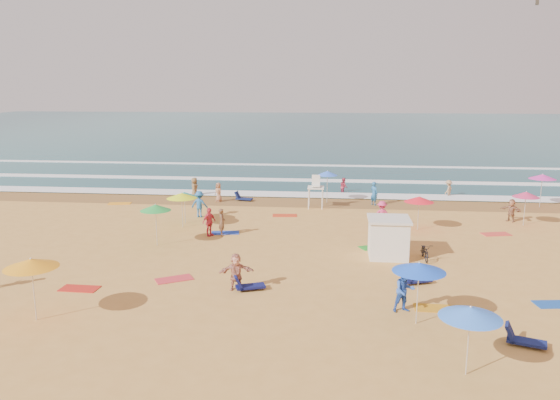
# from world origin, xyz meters

# --- Properties ---
(ground) EXTENTS (220.00, 220.00, 0.00)m
(ground) POSITION_xyz_m (0.00, 0.00, 0.00)
(ground) COLOR gold
(ground) RESTS_ON ground
(ocean) EXTENTS (220.00, 140.00, 0.18)m
(ocean) POSITION_xyz_m (0.00, 84.00, 0.00)
(ocean) COLOR #0C4756
(ocean) RESTS_ON ground
(wet_sand) EXTENTS (220.00, 220.00, 0.00)m
(wet_sand) POSITION_xyz_m (0.00, 12.50, 0.01)
(wet_sand) COLOR olive
(wet_sand) RESTS_ON ground
(surf_foam) EXTENTS (200.00, 18.70, 0.05)m
(surf_foam) POSITION_xyz_m (0.00, 21.32, 0.10)
(surf_foam) COLOR white
(surf_foam) RESTS_ON ground
(cabana) EXTENTS (2.00, 2.00, 2.00)m
(cabana) POSITION_xyz_m (4.21, -0.94, 1.00)
(cabana) COLOR silver
(cabana) RESTS_ON ground
(cabana_roof) EXTENTS (2.20, 2.20, 0.12)m
(cabana_roof) POSITION_xyz_m (4.21, -0.94, 2.06)
(cabana_roof) COLOR silver
(cabana_roof) RESTS_ON cabana
(bicycle) EXTENTS (0.63, 1.73, 0.91)m
(bicycle) POSITION_xyz_m (6.11, -1.24, 0.45)
(bicycle) COLOR black
(bicycle) RESTS_ON ground
(lifeguard_stand) EXTENTS (1.20, 1.20, 2.10)m
(lifeguard_stand) POSITION_xyz_m (-0.07, 10.53, 1.05)
(lifeguard_stand) COLOR white
(lifeguard_stand) RESTS_ON ground
(beach_umbrellas) EXTENTS (67.51, 30.95, 0.76)m
(beach_umbrellas) POSITION_xyz_m (1.10, -0.09, 2.13)
(beach_umbrellas) COLOR #DC30A3
(beach_umbrellas) RESTS_ON ground
(loungers) EXTENTS (44.59, 24.17, 0.34)m
(loungers) POSITION_xyz_m (0.02, -2.47, 0.17)
(loungers) COLOR #0E1C48
(loungers) RESTS_ON ground
(towels) EXTENTS (30.23, 21.43, 0.03)m
(towels) POSITION_xyz_m (-2.49, -1.08, 0.01)
(towels) COLOR red
(towels) RESTS_ON ground
(beachgoers) EXTENTS (43.47, 25.80, 2.09)m
(beachgoers) POSITION_xyz_m (-2.02, 3.83, 0.80)
(beachgoers) COLOR tan
(beachgoers) RESTS_ON ground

